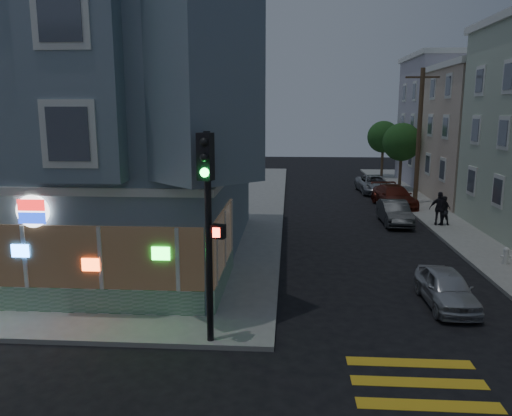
# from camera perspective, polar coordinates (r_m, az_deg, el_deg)

# --- Properties ---
(ground) EXTENTS (120.00, 120.00, 0.00)m
(ground) POSITION_cam_1_polar(r_m,az_deg,el_deg) (12.69, -12.77, -19.49)
(ground) COLOR black
(ground) RESTS_ON ground
(sidewalk_nw) EXTENTS (33.00, 42.00, 0.15)m
(sidewalk_nw) POSITION_cam_1_polar(r_m,az_deg,el_deg) (37.97, -22.54, 0.64)
(sidewalk_nw) COLOR gray
(sidewalk_nw) RESTS_ON ground
(corner_building) EXTENTS (14.60, 14.60, 11.40)m
(corner_building) POSITION_cam_1_polar(r_m,az_deg,el_deg) (23.38, -19.97, 9.01)
(corner_building) COLOR slate
(corner_building) RESTS_ON sidewalk_nw
(row_house_d) EXTENTS (12.00, 8.60, 10.50)m
(row_house_d) POSITION_cam_1_polar(r_m,az_deg,el_deg) (47.28, 24.15, 8.92)
(row_house_d) COLOR #9E99A9
(row_house_d) RESTS_ON sidewalk_ne
(utility_pole) EXTENTS (2.20, 0.30, 9.00)m
(utility_pole) POSITION_cam_1_polar(r_m,az_deg,el_deg) (35.53, 18.13, 7.96)
(utility_pole) COLOR #4C3826
(utility_pole) RESTS_ON sidewalk_ne
(street_tree_near) EXTENTS (3.00, 3.00, 5.30)m
(street_tree_near) POSITION_cam_1_polar(r_m,az_deg,el_deg) (41.46, 16.32, 7.23)
(street_tree_near) COLOR #4C3826
(street_tree_near) RESTS_ON sidewalk_ne
(street_tree_far) EXTENTS (3.00, 3.00, 5.30)m
(street_tree_far) POSITION_cam_1_polar(r_m,az_deg,el_deg) (49.29, 14.35, 7.87)
(street_tree_far) COLOR #4C3826
(street_tree_far) RESTS_ON sidewalk_ne
(pedestrian_a) EXTENTS (0.89, 0.76, 1.61)m
(pedestrian_a) POSITION_cam_1_polar(r_m,az_deg,el_deg) (29.51, 20.56, -0.27)
(pedestrian_a) COLOR black
(pedestrian_a) RESTS_ON sidewalk_ne
(pedestrian_b) EXTENTS (1.16, 0.68, 1.86)m
(pedestrian_b) POSITION_cam_1_polar(r_m,az_deg,el_deg) (29.30, 20.27, -0.07)
(pedestrian_b) COLOR black
(pedestrian_b) RESTS_ON sidewalk_ne
(parked_car_a) EXTENTS (1.48, 3.59, 1.22)m
(parked_car_a) POSITION_cam_1_polar(r_m,az_deg,el_deg) (17.90, 20.92, -8.54)
(parked_car_a) COLOR #B3B6BB
(parked_car_a) RESTS_ON ground
(parked_car_b) EXTENTS (1.44, 4.08, 1.34)m
(parked_car_b) POSITION_cam_1_polar(r_m,az_deg,el_deg) (29.52, 15.55, -0.52)
(parked_car_b) COLOR #333638
(parked_car_b) RESTS_ON ground
(parked_car_c) EXTENTS (2.68, 5.23, 1.45)m
(parked_car_c) POSITION_cam_1_polar(r_m,az_deg,el_deg) (34.72, 15.48, 1.27)
(parked_car_c) COLOR #5E2015
(parked_car_c) RESTS_ON ground
(parked_car_d) EXTENTS (2.57, 5.10, 1.38)m
(parked_car_d) POSITION_cam_1_polar(r_m,az_deg,el_deg) (40.38, 13.33, 2.66)
(parked_car_d) COLOR #999DA2
(parked_car_d) RESTS_ON ground
(traffic_signal) EXTENTS (0.71, 0.64, 5.73)m
(traffic_signal) POSITION_cam_1_polar(r_m,az_deg,el_deg) (12.98, -5.51, 0.50)
(traffic_signal) COLOR black
(traffic_signal) RESTS_ON sidewalk_nw
(fire_hydrant) EXTENTS (0.41, 0.24, 0.71)m
(fire_hydrant) POSITION_cam_1_polar(r_m,az_deg,el_deg) (23.12, 26.66, -4.83)
(fire_hydrant) COLOR white
(fire_hydrant) RESTS_ON sidewalk_ne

